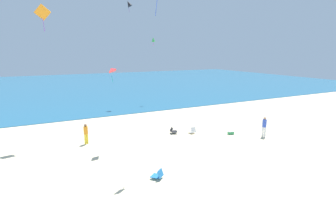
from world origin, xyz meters
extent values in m
plane|color=beige|center=(0.00, 10.00, 0.00)|extent=(120.00, 120.00, 0.00)
cube|color=#236084|center=(0.00, 51.95, 0.03)|extent=(120.00, 60.00, 0.05)
cube|color=#2370B2|center=(-2.05, 6.04, 0.14)|extent=(0.77, 0.76, 0.03)
cube|color=#2370B2|center=(-1.87, 5.83, 0.35)|extent=(0.56, 0.52, 0.41)
cylinder|color=#B7B7BC|center=(-2.37, 5.96, 0.07)|extent=(0.02, 0.02, 0.14)
cylinder|color=#B7B7BC|center=(-1.93, 6.34, 0.07)|extent=(0.02, 0.02, 0.14)
cube|color=white|center=(4.38, 12.46, 0.15)|extent=(0.50, 0.51, 0.03)
cube|color=white|center=(4.38, 12.18, 0.37)|extent=(0.49, 0.18, 0.47)
cylinder|color=#B7B7BC|center=(4.14, 12.61, 0.07)|extent=(0.02, 0.02, 0.15)
cylinder|color=#B7B7BC|center=(4.63, 12.61, 0.07)|extent=(0.02, 0.02, 0.15)
cube|color=black|center=(3.01, 13.11, 0.19)|extent=(0.63, 0.71, 0.03)
cube|color=black|center=(2.76, 13.19, 0.36)|extent=(0.38, 0.62, 0.36)
cylinder|color=#B7B7BC|center=(3.23, 13.35, 0.09)|extent=(0.02, 0.02, 0.19)
cylinder|color=#B7B7BC|center=(3.05, 12.79, 0.09)|extent=(0.02, 0.02, 0.19)
cube|color=#339956|center=(7.24, 10.64, 0.12)|extent=(0.54, 0.40, 0.24)
cube|color=white|center=(7.24, 10.64, 0.26)|extent=(0.55, 0.41, 0.04)
cylinder|color=white|center=(9.23, 8.72, 0.43)|extent=(0.15, 0.15, 0.85)
cylinder|color=white|center=(9.18, 8.91, 0.43)|extent=(0.15, 0.15, 0.85)
cylinder|color=blue|center=(9.21, 8.81, 1.18)|extent=(0.42, 0.42, 0.64)
sphere|color=tan|center=(9.21, 8.81, 1.60)|extent=(0.24, 0.24, 0.24)
cylinder|color=yellow|center=(-4.28, 13.88, 0.40)|extent=(0.14, 0.14, 0.80)
cylinder|color=yellow|center=(-4.44, 13.80, 0.40)|extent=(0.14, 0.14, 0.80)
cylinder|color=orange|center=(-4.36, 13.84, 1.10)|extent=(0.43, 0.43, 0.60)
sphere|color=#846047|center=(-4.36, 13.84, 1.50)|extent=(0.22, 0.22, 0.22)
pyramid|color=red|center=(-2.66, 12.06, 5.75)|extent=(0.88, 0.87, 0.45)
cylinder|color=#1EADAD|center=(-2.62, 12.01, 5.08)|extent=(0.09, 0.09, 0.43)
cube|color=orange|center=(-6.46, 16.09, 9.82)|extent=(1.18, 0.36, 1.16)
cylinder|color=purple|center=(-6.46, 16.09, 8.93)|extent=(0.11, 0.16, 0.94)
cone|color=green|center=(7.54, 27.32, 8.56)|extent=(0.71, 0.73, 0.64)
cylinder|color=#DB3DA8|center=(7.54, 27.32, 8.02)|extent=(0.09, 0.10, 0.65)
cone|color=black|center=(4.32, 27.50, 12.85)|extent=(1.01, 0.89, 0.89)
cylinder|color=purple|center=(4.32, 27.50, 12.20)|extent=(0.10, 0.07, 0.72)
cylinder|color=blue|center=(-0.93, 8.16, 9.55)|extent=(0.13, 0.16, 1.03)
camera|label=1|loc=(-7.98, -6.87, 7.02)|focal=29.08mm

